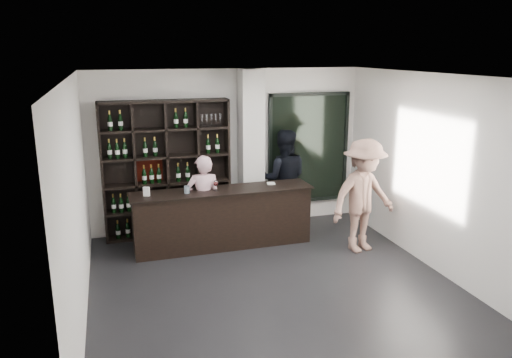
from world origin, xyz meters
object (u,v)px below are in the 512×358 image
object	(u,v)px
wine_shelf	(167,169)
taster_black	(284,179)
tasting_counter	(223,218)
customer	(363,196)
taster_pink	(204,201)

from	to	relation	value
wine_shelf	taster_black	world-z (taller)	wine_shelf
taster_black	tasting_counter	bearing A→B (deg)	43.10
wine_shelf	customer	bearing A→B (deg)	-29.07
taster_black	taster_pink	bearing A→B (deg)	35.53
customer	taster_pink	bearing A→B (deg)	146.96
wine_shelf	customer	world-z (taller)	wine_shelf
taster_pink	taster_black	world-z (taller)	taster_black
wine_shelf	taster_black	distance (m)	2.13
taster_pink	taster_black	xyz separation A→B (m)	(1.60, 0.55, 0.13)
taster_black	customer	size ratio (longest dim) A/B	0.98
tasting_counter	taster_pink	size ratio (longest dim) A/B	1.92
wine_shelf	taster_pink	size ratio (longest dim) A/B	1.53
taster_pink	taster_black	distance (m)	1.69
tasting_counter	taster_black	size ratio (longest dim) A/B	1.64
tasting_counter	customer	size ratio (longest dim) A/B	1.62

